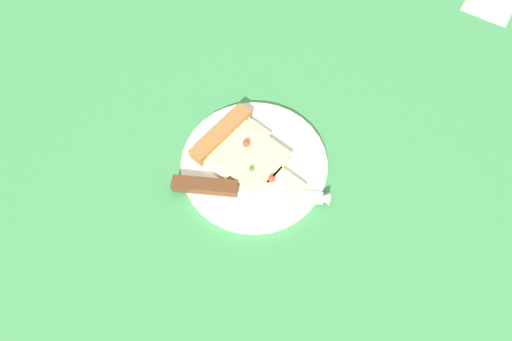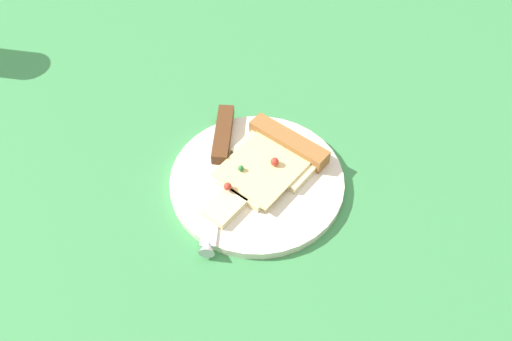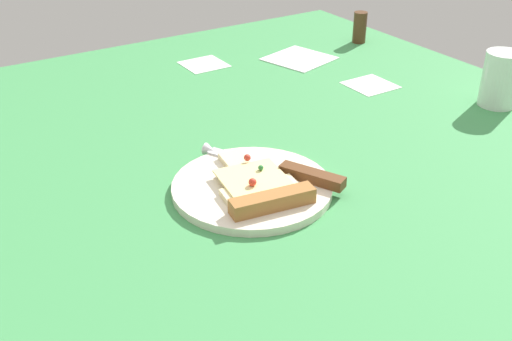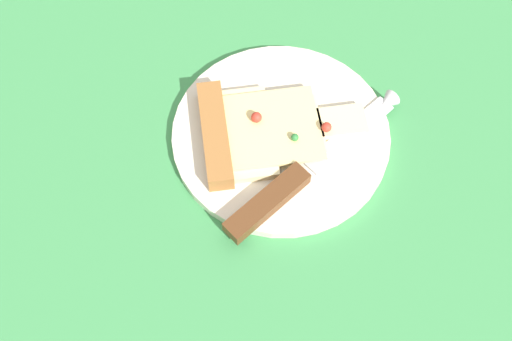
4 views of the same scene
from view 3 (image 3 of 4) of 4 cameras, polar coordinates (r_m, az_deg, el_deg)
name	(u,v)px [view 3 (image 3 of 4)]	position (r cm, az deg, el deg)	size (l,w,h in cm)	color
ground_plane	(230,204)	(89.88, -2.43, -3.08)	(145.98, 145.98, 3.00)	#3D8C4C
plate	(252,187)	(89.65, -0.37, -1.56)	(23.31, 23.31, 1.21)	silver
pizza_slice	(259,188)	(86.88, 0.31, -1.59)	(18.38, 12.48, 2.44)	beige
knife	(284,169)	(91.92, 2.63, 0.12)	(22.48, 12.43, 2.45)	silver
drinking_glass	(501,79)	(124.66, 21.62, 7.84)	(6.88, 6.88, 10.32)	silver
pepper_shaker	(360,27)	(154.90, 9.54, 12.88)	(3.20, 3.20, 7.37)	#4C2D19
napkin	(299,58)	(142.57, 4.01, 10.29)	(13.00, 13.00, 0.40)	white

